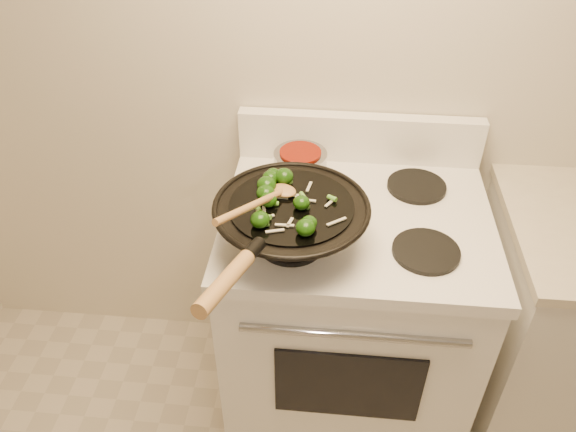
# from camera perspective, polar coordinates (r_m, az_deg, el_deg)

# --- Properties ---
(stove) EXTENTS (0.78, 0.67, 1.08)m
(stove) POSITION_cam_1_polar(r_m,az_deg,el_deg) (1.95, 6.07, -10.22)
(stove) COLOR white
(stove) RESTS_ON ground
(wok) EXTENTS (0.41, 0.67, 0.22)m
(wok) POSITION_cam_1_polar(r_m,az_deg,el_deg) (1.47, 0.27, -0.63)
(wok) COLOR black
(wok) RESTS_ON stove
(stirfry) EXTENTS (0.24, 0.26, 0.05)m
(stirfry) POSITION_cam_1_polar(r_m,az_deg,el_deg) (1.43, -0.94, 1.98)
(stirfry) COLOR #143A09
(stirfry) RESTS_ON wok
(wooden_spoon) EXTENTS (0.18, 0.31, 0.11)m
(wooden_spoon) POSITION_cam_1_polar(r_m,az_deg,el_deg) (1.40, -2.26, 1.74)
(wooden_spoon) COLOR #A77741
(wooden_spoon) RESTS_ON wok
(saucepan) EXTENTS (0.16, 0.26, 0.10)m
(saucepan) POSITION_cam_1_polar(r_m,az_deg,el_deg) (1.72, 1.26, 5.16)
(saucepan) COLOR #989AA1
(saucepan) RESTS_ON stove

